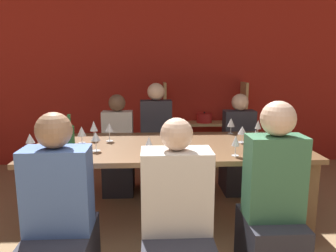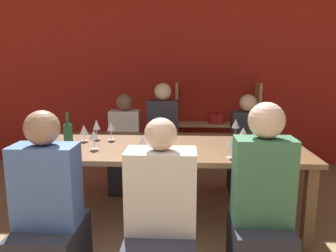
# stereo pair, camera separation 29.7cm
# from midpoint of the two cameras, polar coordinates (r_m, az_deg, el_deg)

# --- Properties ---
(wall_back_red) EXTENTS (8.80, 0.06, 2.70)m
(wall_back_red) POSITION_cam_midpoint_polar(r_m,az_deg,el_deg) (4.81, 2.23, 9.30)
(wall_back_red) COLOR red
(wall_back_red) RESTS_ON ground_plane
(shelf_unit) EXTENTS (1.17, 0.30, 1.22)m
(shelf_unit) POSITION_cam_midpoint_polar(r_m,az_deg,el_deg) (4.77, 10.31, -2.01)
(shelf_unit) COLOR tan
(shelf_unit) RESTS_ON ground_plane
(dining_table) EXTENTS (2.37, 1.06, 0.77)m
(dining_table) POSITION_cam_midpoint_polar(r_m,az_deg,el_deg) (2.93, 2.81, -4.82)
(dining_table) COLOR brown
(dining_table) RESTS_ON ground_plane
(wine_bottle_green) EXTENTS (0.07, 0.07, 0.32)m
(wine_bottle_green) POSITION_cam_midpoint_polar(r_m,az_deg,el_deg) (2.73, -14.04, -1.69)
(wine_bottle_green) COLOR #1E4C23
(wine_bottle_green) RESTS_ON dining_table
(wine_glass_white_a) EXTENTS (0.08, 0.08, 0.15)m
(wine_glass_white_a) POSITION_cam_midpoint_polar(r_m,az_deg,el_deg) (3.09, -11.81, -0.71)
(wine_glass_white_a) COLOR white
(wine_glass_white_a) RESTS_ON dining_table
(wine_glass_white_b) EXTENTS (0.07, 0.07, 0.17)m
(wine_glass_white_b) POSITION_cam_midpoint_polar(r_m,az_deg,el_deg) (2.74, 17.71, -2.15)
(wine_glass_white_b) COLOR white
(wine_glass_white_b) RESTS_ON dining_table
(wine_glass_white_c) EXTENTS (0.08, 0.08, 0.16)m
(wine_glass_white_c) POSITION_cam_midpoint_polar(r_m,az_deg,el_deg) (3.39, 14.20, 0.33)
(wine_glass_white_c) COLOR white
(wine_glass_white_c) RESTS_ON dining_table
(wine_glass_white_d) EXTENTS (0.06, 0.06, 0.17)m
(wine_glass_white_d) POSITION_cam_midpoint_polar(r_m,az_deg,el_deg) (3.25, 18.63, -0.18)
(wine_glass_white_d) COLOR white
(wine_glass_white_d) RESTS_ON dining_table
(wine_glass_red_a) EXTENTS (0.07, 0.07, 0.16)m
(wine_glass_red_a) POSITION_cam_midpoint_polar(r_m,az_deg,el_deg) (2.90, -19.99, -1.69)
(wine_glass_red_a) COLOR white
(wine_glass_red_a) RESTS_ON dining_table
(wine_glass_empty_a) EXTENTS (0.06, 0.06, 0.16)m
(wine_glass_empty_a) POSITION_cam_midpoint_polar(r_m,az_deg,el_deg) (2.56, 14.14, -2.89)
(wine_glass_empty_a) COLOR white
(wine_glass_empty_a) RESTS_ON dining_table
(wine_glass_white_e) EXTENTS (0.07, 0.07, 0.19)m
(wine_glass_white_e) POSITION_cam_midpoint_polar(r_m,az_deg,el_deg) (3.15, -9.75, 0.09)
(wine_glass_white_e) COLOR white
(wine_glass_white_e) RESTS_ON dining_table
(wine_glass_red_b) EXTENTS (0.08, 0.08, 0.15)m
(wine_glass_red_b) POSITION_cam_midpoint_polar(r_m,az_deg,el_deg) (3.01, 15.77, -1.10)
(wine_glass_red_b) COLOR white
(wine_glass_red_b) RESTS_ON dining_table
(wine_glass_white_f) EXTENTS (0.08, 0.08, 0.16)m
(wine_glass_white_f) POSITION_cam_midpoint_polar(r_m,az_deg,el_deg) (2.78, -9.82, -1.68)
(wine_glass_white_f) COLOR white
(wine_glass_white_f) RESTS_ON dining_table
(wine_glass_red_c) EXTENTS (0.08, 0.08, 0.17)m
(wine_glass_red_c) POSITION_cam_midpoint_polar(r_m,az_deg,el_deg) (3.09, -7.23, -0.19)
(wine_glass_red_c) COLOR white
(wine_glass_red_c) RESTS_ON dining_table
(wine_glass_empty_b) EXTENTS (0.07, 0.07, 0.17)m
(wine_glass_empty_b) POSITION_cam_midpoint_polar(r_m,az_deg,el_deg) (2.90, -17.65, -1.33)
(wine_glass_empty_b) COLOR white
(wine_glass_empty_b) RESTS_ON dining_table
(wine_glass_red_d) EXTENTS (0.07, 0.07, 0.17)m
(wine_glass_red_d) POSITION_cam_midpoint_polar(r_m,az_deg,el_deg) (2.51, -1.10, -2.88)
(wine_glass_red_d) COLOR white
(wine_glass_red_d) RESTS_ON dining_table
(person_near_a) EXTENTS (0.37, 0.46, 1.25)m
(person_near_a) POSITION_cam_midpoint_polar(r_m,az_deg,el_deg) (2.33, 19.52, -15.40)
(person_near_a) COLOR #2D2D38
(person_near_a) RESTS_ON ground_plane
(person_far_a) EXTENTS (0.35, 0.44, 1.27)m
(person_far_a) POSITION_cam_midpoint_polar(r_m,az_deg,el_deg) (3.82, 1.35, -4.45)
(person_far_a) COLOR #2D2D38
(person_far_a) RESTS_ON ground_plane
(person_near_b) EXTENTS (0.41, 0.51, 1.20)m
(person_near_b) POSITION_cam_midpoint_polar(r_m,az_deg,el_deg) (2.33, -16.49, -16.10)
(person_near_b) COLOR #2D2D38
(person_near_b) RESTS_ON ground_plane
(person_far_b) EXTENTS (0.34, 0.43, 1.14)m
(person_far_b) POSITION_cam_midpoint_polar(r_m,az_deg,el_deg) (3.84, -5.21, -5.11)
(person_far_b) COLOR #2D2D38
(person_far_b) RESTS_ON ground_plane
(person_near_c) EXTENTS (0.44, 0.55, 1.15)m
(person_near_c) POSITION_cam_midpoint_polar(r_m,az_deg,el_deg) (2.23, 2.79, -17.73)
(person_near_c) COLOR #2D2D38
(person_near_c) RESTS_ON ground_plane
(person_far_c) EXTENTS (0.35, 0.44, 1.15)m
(person_far_c) POSITION_cam_midpoint_polar(r_m,az_deg,el_deg) (3.87, 15.53, -5.38)
(person_far_c) COLOR #2D2D38
(person_far_c) RESTS_ON ground_plane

